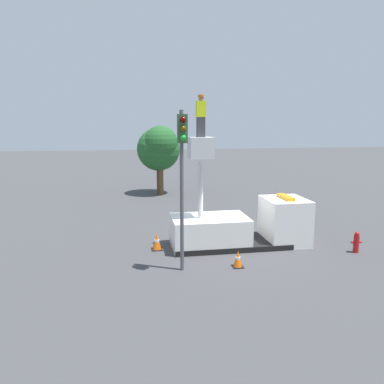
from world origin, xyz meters
TOP-DOWN VIEW (x-y plane):
  - ground_plane at (0.00, 0.00)m, footprint 120.00×120.00m
  - bucket_truck at (0.51, 0.00)m, footprint 6.18×2.20m
  - worker at (-1.35, 0.00)m, footprint 0.40×0.26m
  - traffic_light_pole at (-2.52, -2.58)m, footprint 0.34×0.57m
  - fire_hydrant at (5.12, -1.80)m, footprint 0.48×0.24m
  - traffic_cone_rear at (-3.29, 0.01)m, footprint 0.48×0.48m
  - traffic_cone_curbside at (-0.36, -2.52)m, footprint 0.43×0.43m
  - tree_left_bg at (-2.09, 13.05)m, footprint 3.29×3.29m
  - tree_right_bg at (-1.97, 12.52)m, footprint 2.59×2.59m

SIDE VIEW (x-z plane):
  - ground_plane at x=0.00m, z-range 0.00..0.00m
  - traffic_cone_curbside at x=-0.36m, z-range -0.02..0.65m
  - traffic_cone_rear at x=-3.29m, z-range -0.02..0.72m
  - fire_hydrant at x=5.12m, z-range -0.01..0.92m
  - bucket_truck at x=0.51m, z-range -1.52..3.37m
  - tree_left_bg at x=-2.09m, z-range 0.89..6.00m
  - tree_right_bg at x=-1.97m, z-range 1.28..6.55m
  - traffic_light_pole at x=-2.52m, z-range 1.21..7.17m
  - worker at x=-1.35m, z-range 4.90..6.65m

